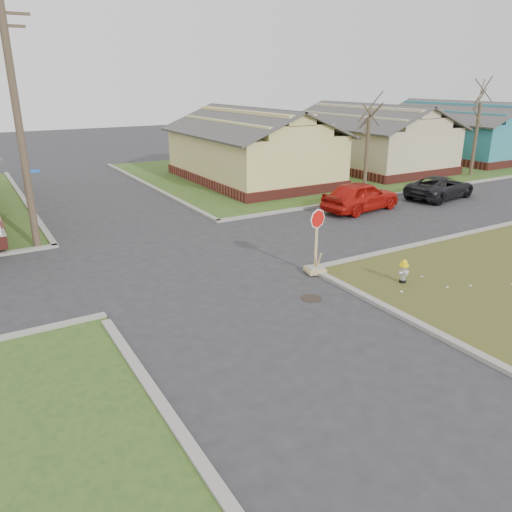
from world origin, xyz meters
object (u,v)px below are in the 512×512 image
utility_pole (19,126)px  red_sedan (361,196)px  fire_hydrant (404,270)px  stop_sign (316,259)px  dark_pickup (440,187)px

utility_pole → red_sedan: size_ratio=2.04×
red_sedan → utility_pole: bearing=74.8°
fire_hydrant → red_sedan: size_ratio=0.18×
fire_hydrant → red_sedan: bearing=70.1°
stop_sign → dark_pickup: stop_sign is taller
fire_hydrant → red_sedan: 9.60m
stop_sign → dark_pickup: (12.90, 5.66, 0.09)m
fire_hydrant → stop_sign: (-1.88, 2.19, 0.05)m
utility_pole → red_sedan: (14.95, -1.98, -3.91)m
stop_sign → red_sedan: bearing=51.7°
red_sedan → fire_hydrant: bearing=138.7°
fire_hydrant → dark_pickup: (11.02, 7.85, 0.14)m
red_sedan → dark_pickup: (5.70, -0.15, -0.13)m
fire_hydrant → dark_pickup: size_ratio=0.17×
utility_pole → dark_pickup: (20.65, -2.13, -4.04)m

